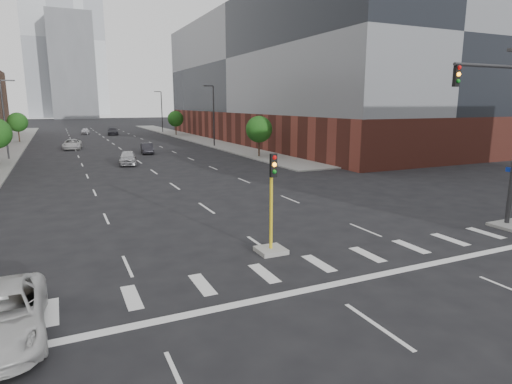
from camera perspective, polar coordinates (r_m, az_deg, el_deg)
ground at (r=12.51m, az=22.18°, el=-20.26°), size 400.00×400.00×0.00m
sidewalk_left_far at (r=81.54m, az=-29.72°, el=5.71°), size 5.00×92.00×0.15m
sidewalk_right_far at (r=84.47m, az=-8.92°, el=7.26°), size 5.00×92.00×0.15m
building_right_main at (r=76.97m, az=4.67°, el=15.08°), size 24.00×70.00×22.00m
tower_left at (r=228.79m, az=-25.88°, el=17.77°), size 22.00×22.00×70.00m
tower_right at (r=269.71m, az=-21.88°, el=18.07°), size 20.00×20.00×80.00m
tower_mid at (r=207.74m, az=-23.34°, el=15.09°), size 18.00×18.00×44.00m
median_traffic_signal at (r=18.73m, az=2.05°, el=-5.28°), size 1.20×1.20×4.40m
mast_arm_signal at (r=25.31m, az=30.57°, el=8.30°), size 5.12×0.90×9.07m
streetlight_right_a at (r=65.64m, az=-5.75°, el=10.41°), size 1.60×0.22×9.07m
streetlight_right_b at (r=99.37m, az=-12.50°, el=10.62°), size 1.60×0.22×9.07m
streetlight_left at (r=57.26m, az=-30.48°, el=8.69°), size 1.60×0.22×9.07m
tree_left_far at (r=82.27m, az=-29.20°, el=8.13°), size 3.20×3.20×4.85m
tree_right_near at (r=52.03m, az=0.40°, el=8.36°), size 3.20×3.20×4.85m
tree_right_far at (r=89.82m, az=-10.68°, el=9.58°), size 3.20×3.20×4.85m
car_near_left at (r=47.91m, az=-16.73°, el=4.40°), size 2.46×4.64×1.50m
car_mid_right at (r=58.05m, az=-14.34°, el=5.65°), size 1.84×4.23×1.35m
car_far_left at (r=67.13m, az=-23.31°, el=5.87°), size 2.92×5.34×1.42m
car_deep_right at (r=94.95m, az=-18.55°, el=7.68°), size 2.57×5.28×1.48m
car_distant at (r=98.90m, az=-21.79°, el=7.55°), size 2.06×4.14×1.36m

